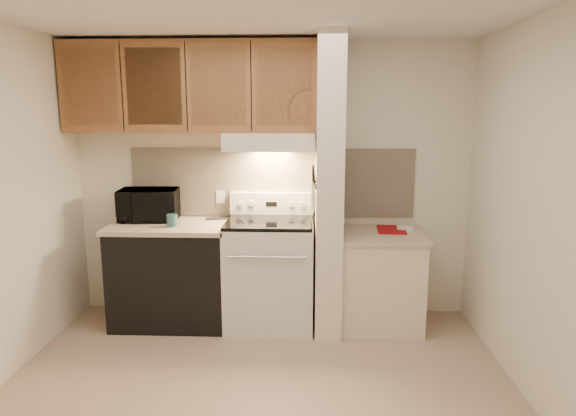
{
  "coord_description": "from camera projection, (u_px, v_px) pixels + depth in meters",
  "views": [
    {
      "loc": [
        0.34,
        -3.19,
        1.89
      ],
      "look_at": [
        0.18,
        0.75,
        1.14
      ],
      "focal_mm": 32.0,
      "sensor_mm": 36.0,
      "label": 1
    }
  ],
  "objects": [
    {
      "name": "floor",
      "position": [
        258.0,
        392.0,
        3.5
      ],
      "size": [
        3.6,
        3.6,
        0.0
      ],
      "primitive_type": "plane",
      "color": "tan",
      "rests_on": "ground"
    },
    {
      "name": "ceiling",
      "position": [
        253.0,
        5.0,
        3.03
      ],
      "size": [
        3.6,
        3.6,
        0.0
      ],
      "primitive_type": "plane",
      "rotation": [
        3.14,
        0.0,
        0.0
      ],
      "color": "white",
      "rests_on": "wall_back"
    },
    {
      "name": "wall_back",
      "position": [
        272.0,
        181.0,
        4.73
      ],
      "size": [
        3.6,
        2.5,
        0.02
      ],
      "primitive_type": "cube",
      "rotation": [
        1.57,
        0.0,
        0.0
      ],
      "color": "#EEE5CF",
      "rests_on": "floor"
    },
    {
      "name": "wall_right",
      "position": [
        543.0,
        215.0,
        3.19
      ],
      "size": [
        0.02,
        3.0,
        2.5
      ],
      "primitive_type": "cube",
      "color": "#EEE5CF",
      "rests_on": "floor"
    },
    {
      "name": "backsplash",
      "position": [
        272.0,
        183.0,
        4.72
      ],
      "size": [
        2.6,
        0.02,
        0.63
      ],
      "primitive_type": "cube",
      "color": "beige",
      "rests_on": "wall_back"
    },
    {
      "name": "range_body",
      "position": [
        270.0,
        274.0,
        4.54
      ],
      "size": [
        0.76,
        0.65,
        0.92
      ],
      "primitive_type": "cube",
      "color": "silver",
      "rests_on": "floor"
    },
    {
      "name": "oven_window",
      "position": [
        267.0,
        282.0,
        4.23
      ],
      "size": [
        0.5,
        0.01,
        0.3
      ],
      "primitive_type": "cube",
      "color": "black",
      "rests_on": "range_body"
    },
    {
      "name": "oven_handle",
      "position": [
        266.0,
        257.0,
        4.15
      ],
      "size": [
        0.65,
        0.02,
        0.02
      ],
      "primitive_type": "cylinder",
      "rotation": [
        0.0,
        1.57,
        0.0
      ],
      "color": "silver",
      "rests_on": "range_body"
    },
    {
      "name": "cooktop",
      "position": [
        269.0,
        222.0,
        4.45
      ],
      "size": [
        0.74,
        0.64,
        0.03
      ],
      "primitive_type": "cube",
      "color": "black",
      "rests_on": "range_body"
    },
    {
      "name": "range_backguard",
      "position": [
        272.0,
        203.0,
        4.71
      ],
      "size": [
        0.76,
        0.08,
        0.2
      ],
      "primitive_type": "cube",
      "color": "silver",
      "rests_on": "range_body"
    },
    {
      "name": "range_display",
      "position": [
        271.0,
        204.0,
        4.67
      ],
      "size": [
        0.1,
        0.01,
        0.04
      ],
      "primitive_type": "cube",
      "color": "black",
      "rests_on": "range_backguard"
    },
    {
      "name": "range_knob_left_outer",
      "position": [
        241.0,
        204.0,
        4.68
      ],
      "size": [
        0.05,
        0.02,
        0.05
      ],
      "primitive_type": "cylinder",
      "rotation": [
        1.57,
        0.0,
        0.0
      ],
      "color": "silver",
      "rests_on": "range_backguard"
    },
    {
      "name": "range_knob_left_inner",
      "position": [
        252.0,
        204.0,
        4.68
      ],
      "size": [
        0.05,
        0.02,
        0.05
      ],
      "primitive_type": "cylinder",
      "rotation": [
        1.57,
        0.0,
        0.0
      ],
      "color": "silver",
      "rests_on": "range_backguard"
    },
    {
      "name": "range_knob_right_inner",
      "position": [
        291.0,
        204.0,
        4.66
      ],
      "size": [
        0.05,
        0.02,
        0.05
      ],
      "primitive_type": "cylinder",
      "rotation": [
        1.57,
        0.0,
        0.0
      ],
      "color": "silver",
      "rests_on": "range_backguard"
    },
    {
      "name": "range_knob_right_outer",
      "position": [
        302.0,
        204.0,
        4.66
      ],
      "size": [
        0.05,
        0.02,
        0.05
      ],
      "primitive_type": "cylinder",
      "rotation": [
        1.57,
        0.0,
        0.0
      ],
      "color": "silver",
      "rests_on": "range_backguard"
    },
    {
      "name": "dishwasher_front",
      "position": [
        172.0,
        275.0,
        4.59
      ],
      "size": [
        1.0,
        0.63,
        0.87
      ],
      "primitive_type": "cube",
      "color": "black",
      "rests_on": "floor"
    },
    {
      "name": "left_countertop",
      "position": [
        170.0,
        226.0,
        4.51
      ],
      "size": [
        1.04,
        0.67,
        0.04
      ],
      "primitive_type": "cube",
      "color": "#CAB19B",
      "rests_on": "dishwasher_front"
    },
    {
      "name": "spoon_rest",
      "position": [
        217.0,
        219.0,
        4.68
      ],
      "size": [
        0.2,
        0.1,
        0.01
      ],
      "primitive_type": "cube",
      "rotation": [
        0.0,
        0.0,
        0.2
      ],
      "color": "black",
      "rests_on": "left_countertop"
    },
    {
      "name": "teal_jar",
      "position": [
        172.0,
        220.0,
        4.39
      ],
      "size": [
        0.1,
        0.1,
        0.1
      ],
      "primitive_type": "cylinder",
      "rotation": [
        0.0,
        0.0,
        0.1
      ],
      "color": "#29565B",
      "rests_on": "left_countertop"
    },
    {
      "name": "outlet",
      "position": [
        220.0,
        197.0,
        4.76
      ],
      "size": [
        0.08,
        0.01,
        0.12
      ],
      "primitive_type": "cube",
      "color": "beige",
      "rests_on": "backsplash"
    },
    {
      "name": "microwave",
      "position": [
        149.0,
        205.0,
        4.62
      ],
      "size": [
        0.55,
        0.4,
        0.29
      ],
      "primitive_type": "imported",
      "rotation": [
        0.0,
        0.0,
        0.09
      ],
      "color": "black",
      "rests_on": "left_countertop"
    },
    {
      "name": "partition_pillar",
      "position": [
        329.0,
        187.0,
        4.37
      ],
      "size": [
        0.22,
        0.7,
        2.5
      ],
      "primitive_type": "cube",
      "color": "#F3E3D1",
      "rests_on": "floor"
    },
    {
      "name": "pillar_trim",
      "position": [
        315.0,
        181.0,
        4.37
      ],
      "size": [
        0.01,
        0.7,
        0.04
      ],
      "primitive_type": "cube",
      "color": "#905C34",
      "rests_on": "partition_pillar"
    },
    {
      "name": "knife_strip",
      "position": [
        315.0,
        179.0,
        4.31
      ],
      "size": [
        0.02,
        0.42,
        0.04
      ],
      "primitive_type": "cube",
      "color": "black",
      "rests_on": "partition_pillar"
    },
    {
      "name": "knife_blade_a",
      "position": [
        313.0,
        194.0,
        4.19
      ],
      "size": [
        0.01,
        0.03,
        0.16
      ],
      "primitive_type": "cube",
      "color": "silver",
      "rests_on": "knife_strip"
    },
    {
      "name": "knife_handle_a",
      "position": [
        313.0,
        176.0,
        4.13
      ],
      "size": [
        0.02,
        0.02,
        0.1
      ],
      "primitive_type": "cylinder",
      "color": "black",
      "rests_on": "knife_strip"
    },
    {
      "name": "knife_blade_b",
      "position": [
        313.0,
        194.0,
        4.25
      ],
      "size": [
        0.01,
        0.04,
        0.18
      ],
      "primitive_type": "cube",
      "color": "silver",
      "rests_on": "knife_strip"
    },
    {
      "name": "knife_handle_b",
      "position": [
        313.0,
        175.0,
        4.22
      ],
      "size": [
        0.02,
        0.02,
        0.1
      ],
      "primitive_type": "cylinder",
      "color": "black",
      "rests_on": "knife_strip"
    },
    {
      "name": "knife_blade_c",
      "position": [
        313.0,
        193.0,
        4.34
      ],
      "size": [
        0.01,
        0.04,
        0.2
      ],
      "primitive_type": "cube",
      "color": "silver",
      "rests_on": "knife_strip"
    },
    {
      "name": "knife_handle_c",
      "position": [
        313.0,
        173.0,
        4.32
      ],
      "size": [
        0.02,
        0.02,
        0.1
      ],
      "primitive_type": "cylinder",
      "color": "black",
      "rests_on": "knife_strip"
    },
    {
      "name": "knife_blade_d",
      "position": [
        313.0,
        190.0,
        4.4
      ],
      "size": [
        0.01,
        0.04,
        0.16
      ],
      "primitive_type": "cube",
      "color": "silver",
      "rests_on": "knife_strip"
    },
    {
      "name": "knife_handle_d",
      "position": [
        313.0,
        172.0,
        4.39
      ],
      "size": [
        0.02,
        0.02,
        0.1
      ],
      "primitive_type": "cylinder",
      "color": "black",
      "rests_on": "knife_strip"
    },
    {
      "name": "knife_blade_e",
      "position": [
        313.0,
        189.0,
        4.5
      ],
      "size": [
        0.01,
        0.04,
        0.18
      ],
      "primitive_type": "cube",
      "color": "silver",
      "rests_on": "knife_strip"
    },
    {
      "name": "knife_handle_e",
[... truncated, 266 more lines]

